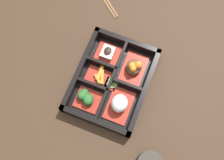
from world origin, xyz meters
TOP-DOWN VIEW (x-y plane):
  - ground_plane at (0.00, 0.00)m, footprint 3.00×3.00m
  - bento_base at (0.00, 0.00)m, footprint 0.28×0.22m
  - bento_rim at (0.00, -0.00)m, footprint 0.28×0.22m
  - bowl_stew at (-0.06, 0.05)m, footprint 0.10×0.07m
  - bowl_rice at (0.06, 0.05)m, footprint 0.10×0.07m
  - bowl_tofu at (-0.08, -0.04)m, footprint 0.07×0.07m
  - bowl_carrots at (0.00, -0.04)m, footprint 0.06×0.07m
  - bowl_greens at (0.08, -0.05)m, footprint 0.07×0.07m
  - bowl_pickles at (0.01, 0.00)m, footprint 0.04×0.04m

SIDE VIEW (x-z plane):
  - ground_plane at x=0.00m, z-range 0.00..0.00m
  - bento_base at x=0.00m, z-range 0.00..0.01m
  - bowl_pickles at x=0.01m, z-range 0.01..0.02m
  - bowl_carrots at x=0.00m, z-range 0.01..0.03m
  - bowl_tofu at x=-0.08m, z-range 0.00..0.03m
  - bento_rim at x=0.00m, z-range 0.00..0.04m
  - bowl_greens at x=0.08m, z-range 0.01..0.04m
  - bowl_stew at x=-0.06m, z-range 0.00..0.05m
  - bowl_rice at x=0.06m, z-range 0.01..0.06m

